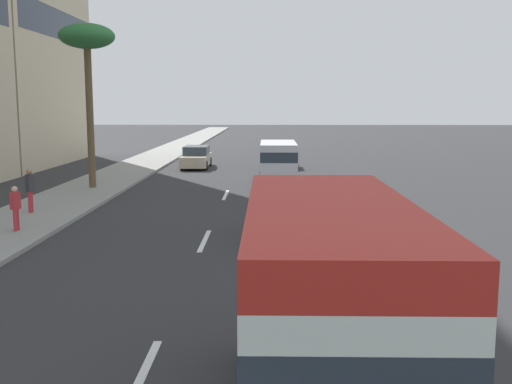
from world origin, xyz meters
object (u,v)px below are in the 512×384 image
object	(u,v)px
pedestrian_near_lamp	(15,206)
pedestrian_mid_block	(30,188)
car_lead	(196,157)
minibus_fourth	(328,308)
car_fifth	(280,156)
palm_tree	(87,43)
van_second	(278,161)
car_third	(301,215)

from	to	relation	value
pedestrian_near_lamp	pedestrian_mid_block	xyz separation A→B (m)	(3.53, 0.89, 0.14)
pedestrian_near_lamp	car_lead	bearing A→B (deg)	7.18
minibus_fourth	pedestrian_mid_block	world-z (taller)	minibus_fourth
car_lead	pedestrian_near_lamp	world-z (taller)	pedestrian_near_lamp
car_fifth	palm_tree	distance (m)	17.20
van_second	minibus_fourth	size ratio (longest dim) A/B	0.85
minibus_fourth	palm_tree	world-z (taller)	palm_tree
car_lead	car_fifth	xyz separation A→B (m)	(0.58, -6.05, 0.04)
van_second	pedestrian_near_lamp	bearing A→B (deg)	143.56
car_fifth	palm_tree	bearing A→B (deg)	139.59
car_lead	pedestrian_mid_block	size ratio (longest dim) A/B	2.68
car_lead	car_third	bearing A→B (deg)	15.44
car_third	minibus_fourth	xyz separation A→B (m)	(-12.29, 0.31, 1.01)
pedestrian_mid_block	palm_tree	distance (m)	9.94
van_second	pedestrian_near_lamp	size ratio (longest dim) A/B	3.29
van_second	pedestrian_mid_block	bearing A→B (deg)	131.70
car_third	pedestrian_near_lamp	xyz separation A→B (m)	(0.13, 9.87, 0.25)
car_lead	minibus_fourth	distance (m)	35.43
van_second	pedestrian_mid_block	world-z (taller)	van_second
minibus_fourth	pedestrian_mid_block	bearing A→B (deg)	33.21
minibus_fourth	pedestrian_near_lamp	distance (m)	15.69
pedestrian_mid_block	pedestrian_near_lamp	bearing A→B (deg)	-35.11
car_third	pedestrian_near_lamp	world-z (taller)	pedestrian_near_lamp
minibus_fourth	car_fifth	distance (m)	35.52
palm_tree	car_third	bearing A→B (deg)	-137.04
car_lead	van_second	bearing A→B (deg)	29.98
car_lead	pedestrian_near_lamp	bearing A→B (deg)	-9.15
car_lead	van_second	distance (m)	11.42
minibus_fourth	car_fifth	size ratio (longest dim) A/B	1.29
pedestrian_near_lamp	palm_tree	size ratio (longest dim) A/B	0.18
palm_tree	pedestrian_near_lamp	bearing A→B (deg)	-177.13
car_third	minibus_fourth	distance (m)	12.34
van_second	pedestrian_near_lamp	xyz separation A→B (m)	(-12.62, 9.32, -0.40)
car_lead	pedestrian_mid_block	distance (m)	19.50
car_fifth	car_third	bearing A→B (deg)	-179.52
pedestrian_mid_block	car_fifth	bearing A→B (deg)	102.41
minibus_fourth	van_second	bearing A→B (deg)	0.55
car_lead	van_second	xyz separation A→B (m)	(-9.88, -5.70, 0.66)
pedestrian_near_lamp	palm_tree	xyz separation A→B (m)	(11.06, 0.56, 6.61)
car_lead	pedestrian_mid_block	world-z (taller)	pedestrian_mid_block
car_third	pedestrian_mid_block	world-z (taller)	pedestrian_mid_block
car_fifth	pedestrian_near_lamp	size ratio (longest dim) A/B	3.00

